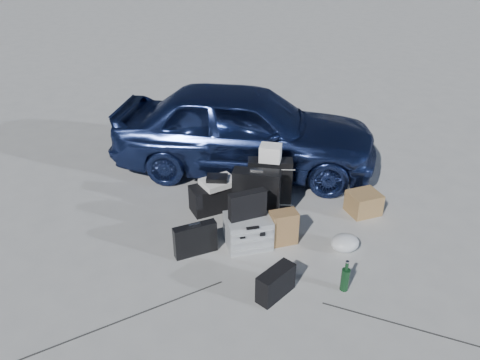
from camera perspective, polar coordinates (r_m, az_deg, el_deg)
name	(u,v)px	position (r m, az deg, el deg)	size (l,w,h in m)	color
ground	(277,260)	(5.22, 4.52, -9.65)	(60.00, 60.00, 0.00)	#A9AAA5
car	(245,129)	(6.79, 0.59, 6.28)	(1.51, 3.76, 1.28)	navy
pelican_case	(248,231)	(5.33, 0.98, -6.22)	(0.50, 0.41, 0.36)	#A2A5A7
laptop_bag	(247,205)	(5.15, 0.92, -3.07)	(0.42, 0.11, 0.32)	black
briefcase	(195,239)	(5.21, -5.47, -7.23)	(0.48, 0.11, 0.37)	black
suitcase_left	(256,198)	(5.59, 1.99, -2.21)	(0.56, 0.20, 0.72)	black
suitcase_right	(270,184)	(5.96, 3.62, -0.43)	(0.56, 0.20, 0.67)	black
white_carton	(270,153)	(5.75, 3.73, 3.30)	(0.26, 0.20, 0.20)	white
duffel_bag	(218,196)	(5.99, -2.73, -2.02)	(0.69, 0.30, 0.34)	black
flat_box_white	(218,182)	(5.89, -2.65, -0.28)	(0.42, 0.31, 0.07)	white
flat_box_black	(217,178)	(5.85, -2.81, 0.23)	(0.26, 0.19, 0.06)	black
kraft_bag	(283,227)	(5.37, 5.31, -5.79)	(0.30, 0.18, 0.41)	olive
cardboard_box	(364,203)	(6.12, 14.84, -2.72)	(0.38, 0.33, 0.28)	olive
plastic_bag	(345,243)	(5.43, 12.66, -7.48)	(0.33, 0.28, 0.18)	silver
messenger_bag	(276,283)	(4.70, 4.38, -12.42)	(0.43, 0.16, 0.30)	black
green_bottle	(345,276)	(4.85, 12.74, -11.35)	(0.09, 0.09, 0.34)	black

